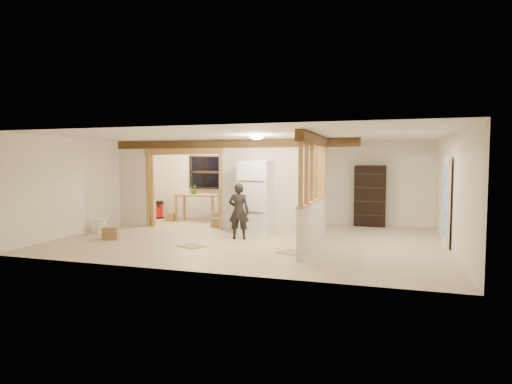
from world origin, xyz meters
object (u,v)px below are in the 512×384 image
(refrigerator, at_px, (256,198))
(shop_vac, at_px, (157,209))
(woman, at_px, (239,211))
(work_table, at_px, (198,208))
(bookshelf, at_px, (370,196))

(refrigerator, distance_m, shop_vac, 4.61)
(refrigerator, relative_size, woman, 1.39)
(shop_vac, bearing_deg, woman, -36.10)
(refrigerator, height_order, shop_vac, refrigerator)
(shop_vac, bearing_deg, refrigerator, -26.42)
(woman, xyz_separation_m, work_table, (-2.32, 2.64, -0.26))
(woman, bearing_deg, work_table, -57.76)
(refrigerator, bearing_deg, woman, -102.37)
(work_table, height_order, shop_vac, work_table)
(woman, distance_m, shop_vac, 4.85)
(work_table, relative_size, shop_vac, 2.31)
(refrigerator, xyz_separation_m, shop_vac, (-4.09, 2.03, -0.66))
(work_table, distance_m, shop_vac, 1.61)
(bookshelf, bearing_deg, woman, -133.85)
(woman, distance_m, bookshelf, 4.29)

